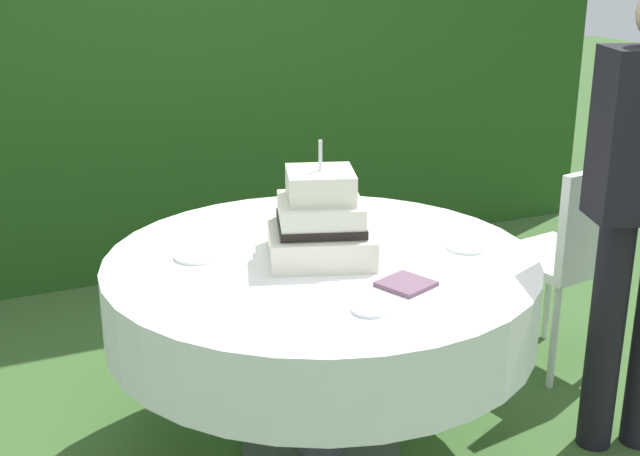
% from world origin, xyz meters
% --- Properties ---
extents(ground_plane, '(20.00, 20.00, 0.00)m').
position_xyz_m(ground_plane, '(0.00, 0.00, 0.00)').
color(ground_plane, '#3D602D').
extents(cake_table, '(1.41, 1.41, 0.73)m').
position_xyz_m(cake_table, '(0.00, 0.00, 0.60)').
color(cake_table, '#4C4C51').
rests_on(cake_table, ground_plane).
extents(wedding_cake, '(0.42, 0.42, 0.39)m').
position_xyz_m(wedding_cake, '(-0.00, 0.01, 0.85)').
color(wedding_cake, silver).
rests_on(wedding_cake, cake_table).
extents(serving_plate_near, '(0.13, 0.13, 0.01)m').
position_xyz_m(serving_plate_near, '(0.48, -0.13, 0.74)').
color(serving_plate_near, white).
rests_on(serving_plate_near, cake_table).
extents(serving_plate_far, '(0.10, 0.10, 0.01)m').
position_xyz_m(serving_plate_far, '(-0.05, -0.44, 0.74)').
color(serving_plate_far, white).
rests_on(serving_plate_far, cake_table).
extents(serving_plate_left, '(0.15, 0.15, 0.01)m').
position_xyz_m(serving_plate_left, '(-0.37, 0.16, 0.74)').
color(serving_plate_left, white).
rests_on(serving_plate_left, cake_table).
extents(napkin_stack, '(0.18, 0.18, 0.01)m').
position_xyz_m(napkin_stack, '(0.13, -0.32, 0.74)').
color(napkin_stack, '#6B4C60').
rests_on(napkin_stack, cake_table).
extents(garden_chair, '(0.46, 0.46, 0.89)m').
position_xyz_m(garden_chair, '(1.17, 0.15, 0.54)').
color(garden_chair, white).
rests_on(garden_chair, ground_plane).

